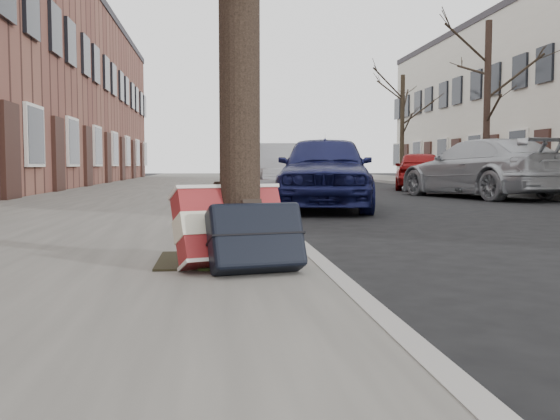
{
  "coord_description": "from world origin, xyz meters",
  "views": [
    {
      "loc": [
        -2.03,
        -3.33,
        0.82
      ],
      "look_at": [
        -1.58,
        0.8,
        0.52
      ],
      "focal_mm": 40.0,
      "sensor_mm": 36.0,
      "label": 1
    }
  ],
  "objects": [
    {
      "name": "near_sidewalk",
      "position": [
        -3.7,
        15.0,
        0.06
      ],
      "size": [
        5.0,
        70.0,
        0.12
      ],
      "primitive_type": "cube",
      "color": "slate",
      "rests_on": "ground"
    },
    {
      "name": "far_sidewalk",
      "position": [
        7.8,
        15.0,
        0.06
      ],
      "size": [
        4.0,
        70.0,
        0.12
      ],
      "primitive_type": "cube",
      "color": "slate",
      "rests_on": "ground"
    },
    {
      "name": "dirt_patch",
      "position": [
        -2.0,
        1.2,
        0.13
      ],
      "size": [
        0.85,
        0.85,
        0.02
      ],
      "primitive_type": "cube",
      "color": "black",
      "rests_on": "near_sidewalk"
    },
    {
      "name": "suitcase_red",
      "position": [
        -1.91,
        0.88,
        0.4
      ],
      "size": [
        0.82,
        0.62,
        0.56
      ],
      "primitive_type": "cube",
      "rotation": [
        -0.42,
        0.0,
        0.35
      ],
      "color": "maroon",
      "rests_on": "near_sidewalk"
    },
    {
      "name": "suitcase_navy",
      "position": [
        -1.76,
        0.63,
        0.36
      ],
      "size": [
        0.67,
        0.48,
        0.47
      ],
      "primitive_type": "cube",
      "rotation": [
        -0.42,
        0.0,
        0.22
      ],
      "color": "black",
      "rests_on": "near_sidewalk"
    },
    {
      "name": "car_near_front",
      "position": [
        0.04,
        8.05,
        0.7
      ],
      "size": [
        2.39,
        4.35,
        1.4
      ],
      "primitive_type": "imported",
      "rotation": [
        0.0,
        0.0,
        -0.19
      ],
      "color": "#141748",
      "rests_on": "ground"
    },
    {
      "name": "car_near_mid",
      "position": [
        -0.13,
        12.42,
        0.69
      ],
      "size": [
        1.91,
        4.32,
        1.38
      ],
      "primitive_type": "imported",
      "rotation": [
        0.0,
        0.0,
        -0.11
      ],
      "color": "#ADB0B5",
      "rests_on": "ground"
    },
    {
      "name": "car_near_back",
      "position": [
        -0.14,
        23.48,
        0.65
      ],
      "size": [
        2.63,
        4.88,
        1.3
      ],
      "primitive_type": "imported",
      "rotation": [
        0.0,
        0.0,
        0.1
      ],
      "color": "#343338",
      "rests_on": "ground"
    },
    {
      "name": "car_far_front",
      "position": [
        4.65,
        11.64,
        0.73
      ],
      "size": [
        3.28,
        5.36,
        1.45
      ],
      "primitive_type": "imported",
      "rotation": [
        0.0,
        0.0,
        3.41
      ],
      "color": "#A1A4A9",
      "rests_on": "ground"
    },
    {
      "name": "car_far_back",
      "position": [
        4.79,
        16.81,
        0.64
      ],
      "size": [
        2.54,
        4.06,
        1.29
      ],
      "primitive_type": "imported",
      "rotation": [
        0.0,
        0.0,
        2.85
      ],
      "color": "maroon",
      "rests_on": "ground"
    },
    {
      "name": "tree_far_b",
      "position": [
        7.2,
        17.02,
        2.88
      ],
      "size": [
        0.23,
        0.23,
        5.53
      ],
      "primitive_type": "cylinder",
      "color": "black",
      "rests_on": "far_sidewalk"
    },
    {
      "name": "tree_far_c",
      "position": [
        7.2,
        26.49,
        2.66
      ],
      "size": [
        0.21,
        0.21,
        5.08
      ],
      "primitive_type": "cylinder",
      "color": "black",
      "rests_on": "far_sidewalk"
    }
  ]
}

